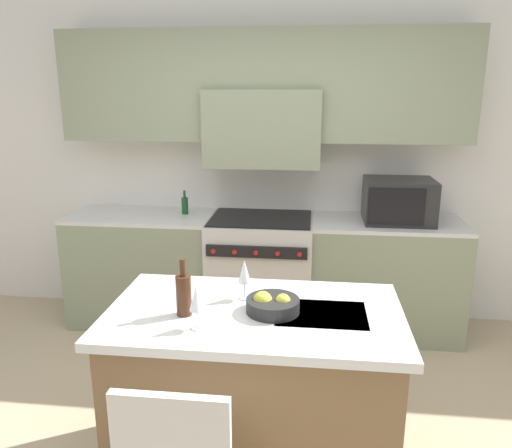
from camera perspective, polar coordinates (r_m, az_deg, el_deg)
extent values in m
cube|color=silver|center=(4.31, 1.10, 7.11)|extent=(10.00, 0.06, 2.70)
cube|color=gray|center=(4.06, 0.86, 15.47)|extent=(3.21, 0.34, 0.85)
cube|color=gray|center=(4.05, 0.80, 10.86)|extent=(0.92, 0.40, 0.60)
cube|color=gray|center=(4.41, -12.65, -5.04)|extent=(1.19, 0.62, 0.91)
cube|color=silver|center=(4.28, -13.01, 0.90)|extent=(1.19, 0.62, 0.03)
cube|color=gray|center=(4.22, 14.45, -6.10)|extent=(1.19, 0.62, 0.91)
cube|color=silver|center=(4.08, 14.89, 0.09)|extent=(1.19, 0.62, 0.03)
cube|color=beige|center=(4.18, 0.56, -5.66)|extent=(0.84, 0.66, 0.94)
cube|color=black|center=(4.03, 0.57, 0.66)|extent=(0.80, 0.61, 0.01)
cube|color=black|center=(3.76, 0.02, -3.22)|extent=(0.77, 0.02, 0.09)
cylinder|color=#B21E1E|center=(3.79, -4.90, -3.09)|extent=(0.04, 0.02, 0.04)
cylinder|color=#B21E1E|center=(3.77, -2.47, -3.19)|extent=(0.04, 0.02, 0.04)
cylinder|color=#B21E1E|center=(3.75, 0.00, -3.28)|extent=(0.04, 0.02, 0.04)
cylinder|color=#B21E1E|center=(3.73, 2.49, -3.37)|extent=(0.04, 0.02, 0.04)
cylinder|color=#B21E1E|center=(3.72, 4.99, -3.45)|extent=(0.04, 0.02, 0.04)
cube|color=black|center=(4.05, 15.98, 2.58)|extent=(0.53, 0.41, 0.34)
cube|color=black|center=(3.84, 15.76, 1.92)|extent=(0.41, 0.01, 0.28)
cube|color=brown|center=(2.71, -0.16, -19.01)|extent=(1.35, 0.77, 0.86)
cube|color=silver|center=(2.48, -0.17, -10.29)|extent=(1.44, 0.84, 0.04)
cube|color=#2D2D30|center=(2.46, 7.47, -10.23)|extent=(0.43, 0.32, 0.01)
cylinder|color=#B2B2B7|center=(2.63, 7.43, -8.38)|extent=(0.02, 0.02, 0.00)
cylinder|color=#422314|center=(2.41, -8.26, -8.09)|extent=(0.07, 0.07, 0.20)
cylinder|color=#422314|center=(2.36, -8.39, -4.96)|extent=(0.03, 0.03, 0.08)
cylinder|color=white|center=(2.31, -6.71, -11.70)|extent=(0.06, 0.06, 0.01)
cylinder|color=white|center=(2.29, -6.75, -10.70)|extent=(0.01, 0.01, 0.08)
cone|color=white|center=(2.25, -6.83, -8.38)|extent=(0.07, 0.07, 0.12)
cylinder|color=white|center=(2.60, -1.31, -8.46)|extent=(0.06, 0.06, 0.01)
cylinder|color=white|center=(2.58, -1.32, -7.55)|extent=(0.01, 0.01, 0.08)
cone|color=white|center=(2.54, -1.33, -5.44)|extent=(0.07, 0.07, 0.12)
cylinder|color=black|center=(2.44, 1.93, -9.28)|extent=(0.26, 0.26, 0.07)
sphere|color=gold|center=(2.44, 0.76, -8.76)|extent=(0.09, 0.09, 0.09)
sphere|color=gold|center=(2.43, 3.11, -8.80)|extent=(0.07, 0.07, 0.07)
cylinder|color=#194723|center=(4.21, -8.13, 2.09)|extent=(0.05, 0.05, 0.14)
cylinder|color=#194723|center=(4.19, -8.18, 3.40)|extent=(0.02, 0.02, 0.06)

